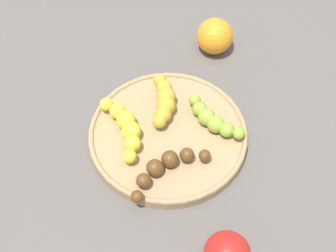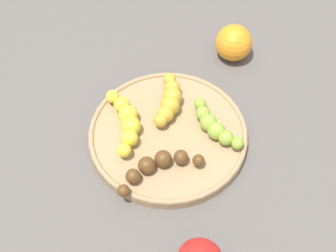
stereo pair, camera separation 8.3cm
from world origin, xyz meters
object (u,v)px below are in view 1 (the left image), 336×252
banana_yellow (125,127)px  banana_overripe (165,167)px  fruit_bowl (168,134)px  orange_fruit (215,36)px  banana_green (213,119)px  banana_spotted (164,101)px

banana_yellow → banana_overripe: banana_yellow is taller
fruit_bowl → orange_fruit: size_ratio=3.83×
banana_overripe → banana_yellow: bearing=6.4°
fruit_bowl → banana_yellow: 0.08m
banana_overripe → banana_green: 0.13m
fruit_bowl → banana_spotted: (-0.04, -0.04, 0.03)m
banana_yellow → banana_overripe: (0.03, 0.11, -0.00)m
banana_spotted → banana_yellow: size_ratio=0.85×
banana_yellow → orange_fruit: (-0.29, 0.01, 0.00)m
banana_yellow → orange_fruit: bearing=29.9°
banana_yellow → banana_green: banana_yellow is taller
orange_fruit → banana_yellow: bearing=-2.4°
banana_spotted → orange_fruit: orange_fruit is taller
banana_green → orange_fruit: bearing=-139.1°
banana_overripe → banana_green: (-0.13, 0.01, 0.00)m
fruit_bowl → banana_spotted: banana_spotted is taller
banana_green → orange_fruit: 0.21m
banana_spotted → banana_green: banana_spotted is taller
banana_spotted → banana_overripe: bearing=-87.8°
banana_spotted → banana_yellow: bearing=-138.4°
banana_spotted → banana_green: 0.10m
banana_green → orange_fruit: size_ratio=1.68×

